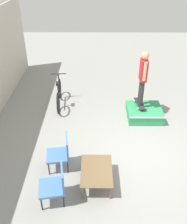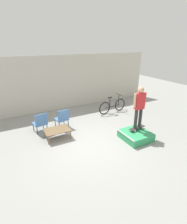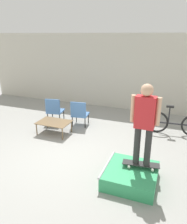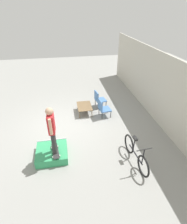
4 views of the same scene
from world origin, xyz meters
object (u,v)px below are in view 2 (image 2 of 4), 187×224
(skate_ramp_box, at_px, (136,135))
(bicycle, at_px, (112,106))
(coffee_table, at_px, (57,130))
(patio_chair_right, at_px, (62,118))
(person_skater, at_px, (139,104))
(skateboard_on_ramp, at_px, (137,128))
(patio_chair_left, at_px, (40,122))

(skate_ramp_box, relative_size, bicycle, 0.61)
(skate_ramp_box, relative_size, coffee_table, 1.08)
(skate_ramp_box, relative_size, patio_chair_right, 1.22)
(person_skater, bearing_deg, skateboard_on_ramp, -5.66)
(skateboard_on_ramp, height_order, patio_chair_left, patio_chair_left)
(patio_chair_right, bearing_deg, person_skater, 129.65)
(skateboard_on_ramp, distance_m, patio_chair_right, 3.27)
(person_skater, xyz_separation_m, coffee_table, (-2.91, 1.38, -1.04))
(coffee_table, relative_size, patio_chair_right, 1.13)
(bicycle, bearing_deg, skateboard_on_ramp, -107.04)
(person_skater, height_order, patio_chair_left, person_skater)
(coffee_table, distance_m, patio_chair_left, 0.96)
(skate_ramp_box, height_order, coffee_table, coffee_table)
(patio_chair_left, distance_m, bicycle, 3.99)
(coffee_table, xyz_separation_m, patio_chair_right, (0.50, 0.83, 0.12))
(coffee_table, height_order, bicycle, bicycle)
(patio_chair_left, relative_size, patio_chair_right, 1.00)
(bicycle, bearing_deg, patio_chair_right, -176.06)
(skate_ramp_box, xyz_separation_m, bicycle, (0.77, 2.80, 0.22))
(patio_chair_left, xyz_separation_m, patio_chair_right, (0.96, -0.00, 0.00))
(skate_ramp_box, bearing_deg, coffee_table, 150.80)
(skateboard_on_ramp, relative_size, coffee_table, 0.78)
(skateboard_on_ramp, xyz_separation_m, bicycle, (0.59, 2.66, -0.02))
(skate_ramp_box, distance_m, patio_chair_left, 3.99)
(person_skater, height_order, bicycle, person_skater)
(person_skater, relative_size, patio_chair_right, 1.92)
(skate_ramp_box, bearing_deg, skateboard_on_ramp, 39.61)
(skateboard_on_ramp, bearing_deg, patio_chair_left, 139.31)
(person_skater, relative_size, coffee_table, 1.69)
(person_skater, height_order, coffee_table, person_skater)
(skateboard_on_ramp, bearing_deg, skate_ramp_box, -147.81)
(coffee_table, relative_size, bicycle, 0.57)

